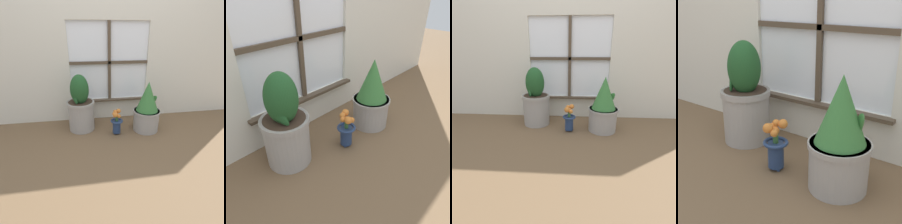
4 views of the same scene
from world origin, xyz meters
TOP-DOWN VIEW (x-y plane):
  - ground_plane at (0.00, 0.00)m, footprint 10.00×10.00m
  - potted_plant_left at (-0.39, 0.33)m, footprint 0.33×0.33m
  - potted_plant_right at (0.39, 0.19)m, footprint 0.33×0.33m
  - flower_vase at (0.02, 0.14)m, footprint 0.15×0.15m

SIDE VIEW (x-z plane):
  - ground_plane at x=0.00m, z-range 0.00..0.00m
  - flower_vase at x=0.02m, z-range 0.00..0.31m
  - potted_plant_right at x=0.39m, z-range -0.03..0.58m
  - potted_plant_left at x=-0.39m, z-range -0.05..0.64m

